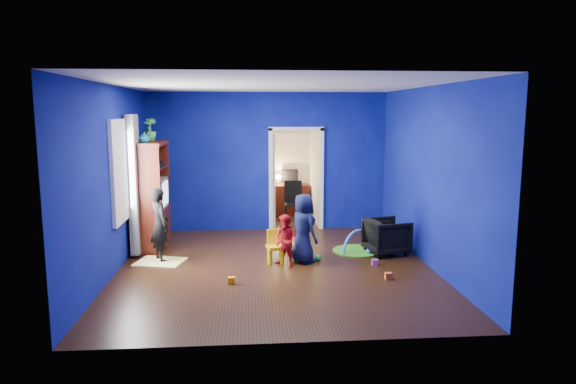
{
  "coord_description": "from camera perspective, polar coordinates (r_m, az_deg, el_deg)",
  "views": [
    {
      "loc": [
        -0.43,
        -7.99,
        2.48
      ],
      "look_at": [
        0.24,
        0.4,
        1.17
      ],
      "focal_mm": 32.0,
      "sensor_mm": 36.0,
      "label": 1
    }
  ],
  "objects": [
    {
      "name": "desk_monitor",
      "position": [
        12.51,
        0.19,
        1.81
      ],
      "size": [
        0.4,
        0.05,
        0.32
      ],
      "primitive_type": "cube",
      "color": "black",
      "rests_on": "study_desk"
    },
    {
      "name": "child_black",
      "position": [
        8.83,
        -14.07,
        -3.57
      ],
      "size": [
        0.49,
        0.55,
        1.25
      ],
      "primitive_type": "imported",
      "rotation": [
        0.0,
        0.0,
        2.12
      ],
      "color": "black",
      "rests_on": "floor"
    },
    {
      "name": "folding_chair",
      "position": [
        11.52,
        0.64,
        -1.27
      ],
      "size": [
        0.4,
        0.4,
        0.92
      ],
      "primitive_type": "cube",
      "color": "black",
      "rests_on": "floor"
    },
    {
      "name": "armchair",
      "position": [
        9.27,
        10.92,
        -4.85
      ],
      "size": [
        0.82,
        0.8,
        0.62
      ],
      "primitive_type": "imported",
      "rotation": [
        0.0,
        0.0,
        1.79
      ],
      "color": "black",
      "rests_on": "floor"
    },
    {
      "name": "toddler_red",
      "position": [
        8.34,
        -0.27,
        -5.43
      ],
      "size": [
        0.52,
        0.52,
        0.85
      ],
      "primitive_type": "imported",
      "rotation": [
        0.0,
        0.0,
        -0.75
      ],
      "color": "red",
      "rests_on": "floor"
    },
    {
      "name": "child_navy",
      "position": [
        8.54,
        1.73,
        -4.05
      ],
      "size": [
        0.6,
        0.67,
        1.16
      ],
      "primitive_type": "imported",
      "rotation": [
        0.0,
        0.0,
        2.09
      ],
      "color": "#0F1738",
      "rests_on": "floor"
    },
    {
      "name": "kid_chair",
      "position": [
        8.57,
        -1.38,
        -6.26
      ],
      "size": [
        0.33,
        0.33,
        0.5
      ],
      "primitive_type": "cube",
      "rotation": [
        0.0,
        0.0,
        0.21
      ],
      "color": "yellow",
      "rests_on": "floor"
    },
    {
      "name": "doorway",
      "position": [
        10.89,
        0.91,
        1.29
      ],
      "size": [
        1.16,
        0.1,
        2.1
      ],
      "primitive_type": "cube",
      "color": "white",
      "rests_on": "floor"
    },
    {
      "name": "wall_left",
      "position": [
        8.32,
        -18.93,
        1.24
      ],
      "size": [
        0.02,
        5.5,
        2.9
      ],
      "primitive_type": "cube",
      "color": "#090C6E",
      "rests_on": "floor"
    },
    {
      "name": "toy_1",
      "position": [
        9.23,
        8.99,
        -6.51
      ],
      "size": [
        0.11,
        0.11,
        0.11
      ],
      "primitive_type": "sphere",
      "color": "blue",
      "rests_on": "floor"
    },
    {
      "name": "floor",
      "position": [
        8.38,
        -1.43,
        -8.39
      ],
      "size": [
        5.0,
        5.5,
        0.01
      ],
      "primitive_type": "cube",
      "color": "black",
      "rests_on": "ground"
    },
    {
      "name": "toy_2",
      "position": [
        7.66,
        -6.3,
        -9.74
      ],
      "size": [
        0.1,
        0.08,
        0.1
      ],
      "primitive_type": "cube",
      "color": "orange",
      "rests_on": "floor"
    },
    {
      "name": "study_desk",
      "position": [
        12.48,
        0.24,
        -0.88
      ],
      "size": [
        0.88,
        0.44,
        0.75
      ],
      "primitive_type": "cube",
      "color": "#3D140A",
      "rests_on": "floor"
    },
    {
      "name": "curtain",
      "position": [
        9.18,
        -16.71,
        0.76
      ],
      "size": [
        0.14,
        0.42,
        2.4
      ],
      "primitive_type": "cube",
      "color": "slate",
      "rests_on": "floor"
    },
    {
      "name": "toy_arch",
      "position": [
        9.39,
        7.65,
        -6.43
      ],
      "size": [
        0.64,
        0.52,
        0.77
      ],
      "primitive_type": "torus",
      "rotation": [
        1.57,
        0.0,
        0.67
      ],
      "color": "#3F8CD8",
      "rests_on": "floor"
    },
    {
      "name": "toy_0",
      "position": [
        7.95,
        11.1,
        -9.15
      ],
      "size": [
        0.1,
        0.08,
        0.1
      ],
      "primitive_type": "cube",
      "color": "orange",
      "rests_on": "floor"
    },
    {
      "name": "alcove",
      "position": [
        11.73,
        0.5,
        2.81
      ],
      "size": [
        1.0,
        1.75,
        2.5
      ],
      "primitive_type": null,
      "color": "silver",
      "rests_on": "floor"
    },
    {
      "name": "toy_3",
      "position": [
        8.75,
        3.33,
        -7.28
      ],
      "size": [
        0.11,
        0.11,
        0.11
      ],
      "primitive_type": "sphere",
      "color": "green",
      "rests_on": "floor"
    },
    {
      "name": "window_left",
      "position": [
        8.64,
        -18.3,
        2.2
      ],
      "size": [
        0.03,
        0.95,
        1.55
      ],
      "primitive_type": "cube",
      "color": "white",
      "rests_on": "wall_left"
    },
    {
      "name": "hopper_ball",
      "position": [
        8.87,
        1.22,
        -6.21
      ],
      "size": [
        0.35,
        0.35,
        0.35
      ],
      "primitive_type": "sphere",
      "color": "yellow",
      "rests_on": "floor"
    },
    {
      "name": "yellow_blanket",
      "position": [
        8.88,
        -14.02,
        -7.56
      ],
      "size": [
        0.87,
        0.76,
        0.03
      ],
      "primitive_type": "cube",
      "rotation": [
        0.0,
        0.0,
        -0.25
      ],
      "color": "#F2E07A",
      "rests_on": "floor"
    },
    {
      "name": "vase",
      "position": [
        9.27,
        -15.67,
        5.88
      ],
      "size": [
        0.23,
        0.23,
        0.19
      ],
      "primitive_type": "imported",
      "rotation": [
        0.0,
        0.0,
        -0.32
      ],
      "color": "#0D5A6C",
      "rests_on": "tv_armoire"
    },
    {
      "name": "potted_plant",
      "position": [
        9.78,
        -15.11,
        6.72
      ],
      "size": [
        0.24,
        0.24,
        0.42
      ],
      "primitive_type": "imported",
      "rotation": [
        0.0,
        0.0,
        -0.02
      ],
      "color": "green",
      "rests_on": "tv_armoire"
    },
    {
      "name": "wall_right",
      "position": [
        8.58,
        15.46,
        1.61
      ],
      "size": [
        0.02,
        5.5,
        2.9
      ],
      "primitive_type": "cube",
      "color": "#090C6E",
      "rests_on": "floor"
    },
    {
      "name": "tv_armoire",
      "position": [
        9.68,
        -15.07,
        -0.39
      ],
      "size": [
        0.58,
        1.14,
        1.96
      ],
      "primitive_type": "cube",
      "color": "#381209",
      "rests_on": "floor"
    },
    {
      "name": "wall_front",
      "position": [
        5.36,
        0.14,
        -2.26
      ],
      "size": [
        5.0,
        0.02,
        2.9
      ],
      "primitive_type": "cube",
      "color": "#090C6E",
      "rests_on": "floor"
    },
    {
      "name": "ceiling",
      "position": [
        8.02,
        -1.51,
        11.83
      ],
      "size": [
        5.0,
        5.5,
        0.01
      ],
      "primitive_type": "cube",
      "color": "white",
      "rests_on": "wall_back"
    },
    {
      "name": "book_shelf",
      "position": [
        12.41,
        0.2,
        6.71
      ],
      "size": [
        0.88,
        0.24,
        0.04
      ],
      "primitive_type": "cube",
      "color": "white",
      "rests_on": "study_desk"
    },
    {
      "name": "crt_tv",
      "position": [
        9.66,
        -14.84,
        -0.16
      ],
      "size": [
        0.46,
        0.7,
        0.54
      ],
      "primitive_type": "cube",
      "color": "silver",
      "rests_on": "tv_armoire"
    },
    {
      "name": "toy_4",
      "position": [
        8.6,
        9.62,
        -7.72
      ],
      "size": [
        0.1,
        0.08,
        0.1
      ],
      "primitive_type": "cube",
      "color": "#BD479B",
      "rests_on": "floor"
    },
    {
      "name": "desk_lamp",
      "position": [
        12.43,
        -1.07,
        1.67
      ],
      "size": [
        0.14,
        0.14,
        0.14
      ],
      "primitive_type": "sphere",
      "color": "#FFD88C",
      "rests_on": "study_desk"
    },
    {
      "name": "play_mat",
      "position": [
        9.4,
        7.65,
        -6.48
      ],
      "size": [
        0.86,
        0.86,
        0.02
      ],
      "primitive_type": "cylinder",
      "color": "green",
      "rests_on": "floor"
    },
    {
      "name": "wall_back",
      "position": [
        10.8,
        -2.26,
        3.35
      ],
      "size": [
        5.0,
        0.02,
        2.9
      ],
      "primitive_type": "cube",
      "color": "#090C6E",
      "rests_on": "floor"
    }
  ]
}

